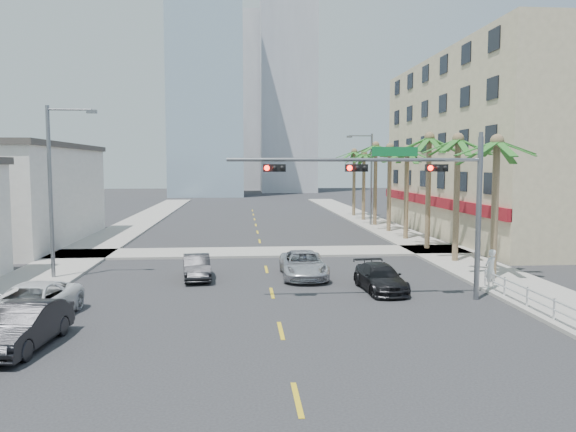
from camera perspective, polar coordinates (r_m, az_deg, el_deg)
The scene contains 27 objects.
ground at distance 16.91m, azimuth 0.25°, elevation -15.48°, with size 260.00×260.00×0.00m, color #262628.
sidewalk_right at distance 38.63m, azimuth 15.63°, elevation -3.78°, with size 4.00×120.00×0.15m, color gray.
sidewalk_left at distance 37.77m, azimuth -21.06°, elevation -4.14°, with size 4.00×120.00×0.15m, color gray.
sidewalk_cross at distance 38.24m, azimuth -2.61°, elevation -3.68°, with size 80.00×4.00×0.15m, color gray.
building_right at distance 51.40m, azimuth 22.47°, elevation 6.50°, with size 15.25×28.00×15.00m.
building_left_far at distance 47.43m, azimuth -27.20°, elevation 1.75°, with size 11.00×18.00×7.20m, color beige.
tower_far_left at distance 112.41m, azimuth -8.30°, elevation 14.37°, with size 14.00×14.00×48.00m, color #99B2C6.
tower_far_right at distance 128.45m, azimuth -0.00°, elevation 15.97°, with size 12.00×12.00×60.00m, color #ADADB2.
tower_far_center at distance 141.57m, azimuth -5.46°, elevation 11.26°, with size 16.00×16.00×42.00m, color #ADADB2.
traffic_signal_mast at distance 24.79m, azimuth 12.08°, elevation 2.98°, with size 11.12×0.54×7.20m.
palm_tree_0 at distance 30.66m, azimuth 20.47°, elevation 6.95°, with size 4.80×4.80×7.80m.
palm_tree_1 at distance 35.45m, azimuth 16.89°, elevation 7.33°, with size 4.80×4.80×8.16m.
palm_tree_2 at distance 40.34m, azimuth 14.17°, elevation 7.60°, with size 4.80×4.80×8.52m.
palm_tree_3 at distance 45.27m, azimuth 12.01°, elevation 6.49°, with size 4.80×4.80×7.80m.
palm_tree_4 at distance 50.28m, azimuth 10.31°, elevation 6.77°, with size 4.80×4.80×8.16m.
palm_tree_5 at distance 55.33m, azimuth 8.91°, elevation 7.00°, with size 4.80×4.80×8.52m.
palm_tree_6 at distance 60.38m, azimuth 7.73°, elevation 6.20°, with size 4.80×4.80×7.80m.
palm_tree_7 at distance 65.47m, azimuth 6.75°, elevation 6.43°, with size 4.80×4.80×8.16m.
streetlight_left at distance 31.29m, azimuth -22.67°, elevation 3.12°, with size 2.55×0.25×9.00m.
streetlight_right at distance 55.17m, azimuth 8.26°, elevation 4.19°, with size 2.55×0.25×9.00m.
guardrail at distance 25.25m, azimuth 23.14°, elevation -7.34°, with size 0.08×8.08×1.00m.
car_parked_mid at distance 20.53m, azimuth -25.25°, elevation -10.10°, with size 1.55×4.43×1.46m, color black.
car_parked_far at distance 23.61m, azimuth -24.73°, elevation -8.11°, with size 2.42×5.25×1.46m, color white.
car_lane_left at distance 29.92m, azimuth -9.25°, elevation -5.15°, with size 1.34×3.85×1.27m, color black.
car_lane_center at distance 29.96m, azimuth 1.57°, elevation -4.95°, with size 2.31×5.01×1.39m, color silver.
car_lane_right at distance 27.17m, azimuth 9.35°, elevation -6.21°, with size 1.77×4.34×1.26m, color black.
pedestrian at distance 28.22m, azimuth 19.88°, elevation -5.09°, with size 0.68×0.45×1.87m, color white.
Camera 1 is at (-1.37, -15.76, 5.97)m, focal length 35.00 mm.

